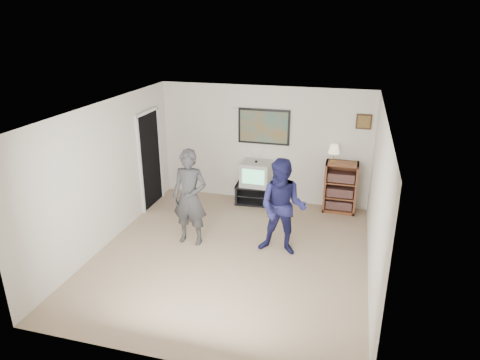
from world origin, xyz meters
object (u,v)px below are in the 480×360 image
at_px(person_tall, 190,198).
at_px(media_stand, 256,194).
at_px(bookshelf, 340,187).
at_px(person_short, 283,208).
at_px(crt_television, 256,174).

bearing_deg(person_tall, media_stand, 70.33).
bearing_deg(bookshelf, person_tall, -141.13).
distance_m(bookshelf, person_short, 2.16).
xyz_separation_m(crt_television, bookshelf, (1.77, 0.05, -0.15)).
xyz_separation_m(bookshelf, person_tall, (-2.50, -2.01, 0.33)).
bearing_deg(person_tall, person_short, 2.50).
xyz_separation_m(media_stand, person_short, (0.90, -1.91, 0.63)).
relative_size(crt_television, person_tall, 0.35).
height_order(crt_television, person_short, person_short).
bearing_deg(person_short, media_stand, 117.67).
bearing_deg(media_stand, person_short, -68.68).
xyz_separation_m(person_tall, person_short, (1.62, 0.05, -0.02)).
bearing_deg(crt_television, person_short, -63.69).
xyz_separation_m(media_stand, crt_television, (0.00, 0.00, 0.47)).
bearing_deg(crt_television, person_tall, -109.22).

